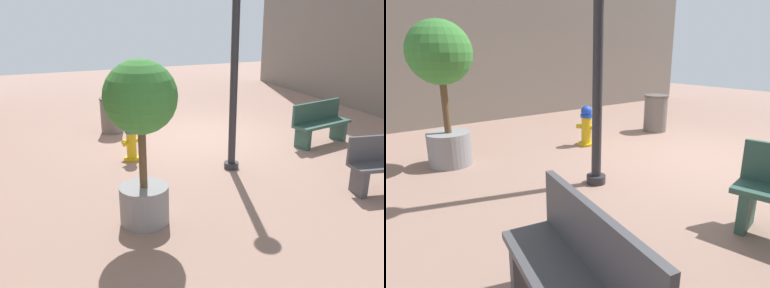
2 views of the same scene
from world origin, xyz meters
The scene contains 6 objects.
ground_plane centered at (0.00, 0.00, 0.00)m, with size 23.40×23.40×0.00m, color #9E7A6B.
fire_hydrant centered at (1.89, 1.01, 0.41)m, with size 0.40×0.39×0.82m.
bench_near centered at (-2.33, 1.54, 0.49)m, with size 1.54×0.73×0.95m.
planter_tree centered at (2.34, 3.61, 1.51)m, with size 1.01×1.01×2.36m.
street_lamp centered at (0.21, 2.18, 2.46)m, with size 0.36×0.36×3.98m.
trash_bin centered at (1.85, -1.09, 0.44)m, with size 0.57×0.57×0.87m.
Camera 1 is at (3.73, 8.94, 3.01)m, focal length 39.31 mm.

